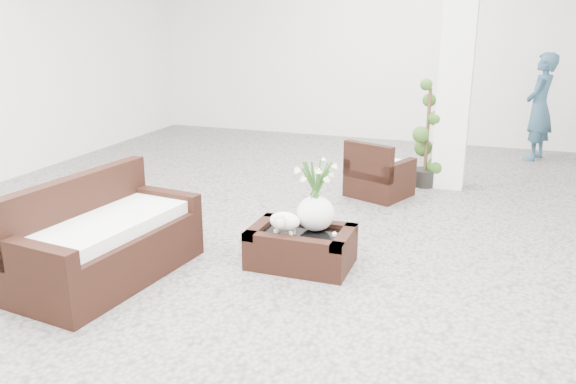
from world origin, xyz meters
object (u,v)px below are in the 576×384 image
(armchair, at_px, (380,168))
(loveseat, at_px, (108,231))
(coffee_table, at_px, (301,249))
(topiary, at_px, (427,134))

(armchair, relative_size, loveseat, 0.43)
(armchair, height_order, loveseat, loveseat)
(coffee_table, xyz_separation_m, armchair, (0.25, 2.32, 0.20))
(armchair, distance_m, topiary, 0.87)
(armchair, distance_m, loveseat, 3.56)
(coffee_table, xyz_separation_m, loveseat, (-1.44, -0.81, 0.28))
(coffee_table, height_order, armchair, armchair)
(armchair, xyz_separation_m, loveseat, (-1.69, -3.13, 0.08))
(coffee_table, xyz_separation_m, topiary, (0.73, 2.97, 0.53))
(coffee_table, distance_m, topiary, 3.10)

